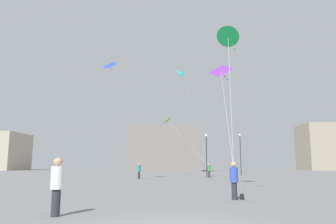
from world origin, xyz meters
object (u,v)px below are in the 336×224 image
object	(u,v)px
person_in_blue	(232,179)
handbag_beside_flyer	(240,197)
person_in_white	(55,184)
kite_cobalt_delta	(109,67)
lamppost_west	(239,148)
kite_violet_delta	(219,72)
kite_cyan_diamond	(180,74)
person_in_teal	(137,170)
person_in_green	(207,170)
kite_emerald_diamond	(227,37)
lamppost_east	(205,148)
building_centre_hall	(163,150)
kite_lime_diamond	(166,120)

from	to	relation	value
person_in_blue	handbag_beside_flyer	world-z (taller)	person_in_blue
person_in_white	kite_cobalt_delta	xyz separation A→B (m)	(-2.62, 21.89, 10.53)
lamppost_west	kite_violet_delta	bearing A→B (deg)	-105.26
kite_cyan_diamond	kite_violet_delta	bearing A→B (deg)	-80.89
person_in_teal	kite_cobalt_delta	world-z (taller)	kite_cobalt_delta
person_in_white	lamppost_west	xyz separation A→B (m)	(14.03, 37.60, 3.01)
person_in_green	kite_emerald_diamond	bearing A→B (deg)	140.98
kite_cobalt_delta	handbag_beside_flyer	world-z (taller)	kite_cobalt_delta
kite_violet_delta	lamppost_west	xyz separation A→B (m)	(6.82, 25.02, -4.23)
person_in_teal	kite_cyan_diamond	size ratio (longest dim) A/B	0.15
kite_cobalt_delta	lamppost_east	bearing A→B (deg)	37.68
lamppost_west	kite_emerald_diamond	bearing A→B (deg)	-103.41
person_in_white	handbag_beside_flyer	bearing A→B (deg)	-2.43
person_in_white	building_centre_hall	xyz separation A→B (m)	(2.47, 71.66, 4.27)
kite_emerald_diamond	lamppost_west	distance (m)	32.62
kite_cobalt_delta	kite_lime_diamond	world-z (taller)	kite_cobalt_delta
kite_emerald_diamond	lamppost_west	xyz separation A→B (m)	(7.50, 31.46, -4.25)
person_in_blue	lamppost_east	size ratio (longest dim) A/B	0.31
person_in_teal	kite_cobalt_delta	bearing A→B (deg)	-120.78
person_in_white	kite_lime_diamond	bearing A→B (deg)	46.61
person_in_blue	handbag_beside_flyer	size ratio (longest dim) A/B	5.16
person_in_green	lamppost_east	size ratio (longest dim) A/B	0.32
kite_emerald_diamond	lamppost_west	bearing A→B (deg)	76.59
kite_cobalt_delta	kite_emerald_diamond	xyz separation A→B (m)	(9.16, -15.74, -3.28)
kite_emerald_diamond	handbag_beside_flyer	size ratio (longest dim) A/B	23.20
kite_violet_delta	kite_lime_diamond	world-z (taller)	kite_violet_delta
kite_violet_delta	kite_lime_diamond	bearing A→B (deg)	100.37
person_in_green	lamppost_east	world-z (taller)	lamppost_east
person_in_green	person_in_blue	bearing A→B (deg)	140.69
person_in_green	kite_lime_diamond	distance (m)	9.41
kite_lime_diamond	person_in_green	bearing A→B (deg)	-39.46
lamppost_east	person_in_teal	bearing A→B (deg)	-151.31
person_in_blue	handbag_beside_flyer	xyz separation A→B (m)	(0.35, 0.10, -0.78)
building_centre_hall	handbag_beside_flyer	size ratio (longest dim) A/B	54.80
kite_cobalt_delta	kite_cyan_diamond	bearing A→B (deg)	31.79
kite_lime_diamond	lamppost_east	bearing A→B (deg)	-38.23
kite_cyan_diamond	building_centre_hall	xyz separation A→B (m)	(-2.50, 45.07, -6.92)
person_in_green	kite_cobalt_delta	xyz separation A→B (m)	(-10.99, -7.96, 10.56)
kite_cobalt_delta	kite_lime_diamond	xyz separation A→B (m)	(5.91, 12.14, -3.83)
lamppost_west	handbag_beside_flyer	world-z (taller)	lamppost_west
handbag_beside_flyer	kite_lime_diamond	bearing A→B (deg)	96.53
person_in_blue	lamppost_east	bearing A→B (deg)	106.91
lamppost_east	lamppost_west	size ratio (longest dim) A/B	0.88
person_in_white	handbag_beside_flyer	distance (m)	8.19
person_in_teal	kite_emerald_diamond	xyz separation A→B (m)	(6.36, -19.69, 7.26)
person_in_white	kite_emerald_diamond	size ratio (longest dim) A/B	0.23
person_in_blue	person_in_white	distance (m)	7.81
person_in_teal	handbag_beside_flyer	xyz separation A→B (m)	(6.47, -21.11, -0.83)
person_in_blue	kite_lime_diamond	xyz separation A→B (m)	(-3.00, 29.40, 6.75)
person_in_blue	person_in_white	bearing A→B (deg)	-122.61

